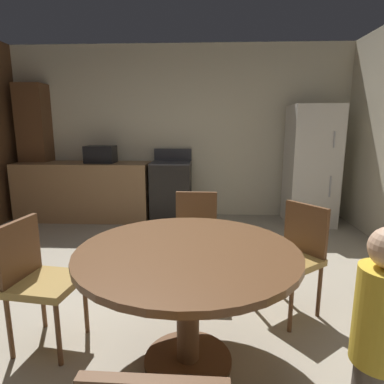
{
  "coord_description": "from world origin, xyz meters",
  "views": [
    {
      "loc": [
        0.46,
        -2.19,
        1.48
      ],
      "look_at": [
        0.3,
        1.06,
        0.8
      ],
      "focal_mm": 30.49,
      "sensor_mm": 36.0,
      "label": 1
    }
  ],
  "objects_px": {
    "chair_west": "(37,275)",
    "chair_north": "(196,234)",
    "microwave": "(101,154)",
    "dining_table": "(188,272)",
    "person_child": "(379,345)",
    "chair_northeast": "(295,252)",
    "oven_range": "(171,191)",
    "refrigerator": "(311,166)"
  },
  "relations": [
    {
      "from": "chair_west",
      "to": "chair_north",
      "type": "relative_size",
      "value": 1.0
    },
    {
      "from": "chair_north",
      "to": "microwave",
      "type": "bearing_deg",
      "value": -143.42
    },
    {
      "from": "dining_table",
      "to": "person_child",
      "type": "relative_size",
      "value": 1.21
    },
    {
      "from": "chair_northeast",
      "to": "chair_west",
      "type": "xyz_separation_m",
      "value": [
        -1.81,
        -0.49,
        0.0
      ]
    },
    {
      "from": "oven_range",
      "to": "person_child",
      "type": "height_order",
      "value": "oven_range"
    },
    {
      "from": "dining_table",
      "to": "person_child",
      "type": "xyz_separation_m",
      "value": [
        0.83,
        -0.57,
        -0.03
      ]
    },
    {
      "from": "chair_north",
      "to": "oven_range",
      "type": "bearing_deg",
      "value": -167.27
    },
    {
      "from": "refrigerator",
      "to": "dining_table",
      "type": "xyz_separation_m",
      "value": [
        -1.65,
        -3.1,
        -0.27
      ]
    },
    {
      "from": "microwave",
      "to": "refrigerator",
      "type": "bearing_deg",
      "value": -0.9
    },
    {
      "from": "chair_northeast",
      "to": "person_child",
      "type": "xyz_separation_m",
      "value": [
        0.03,
        -1.2,
        0.08
      ]
    },
    {
      "from": "oven_range",
      "to": "refrigerator",
      "type": "bearing_deg",
      "value": -1.47
    },
    {
      "from": "refrigerator",
      "to": "chair_north",
      "type": "relative_size",
      "value": 2.02
    },
    {
      "from": "oven_range",
      "to": "dining_table",
      "type": "xyz_separation_m",
      "value": [
        0.45,
        -3.15,
        0.14
      ]
    },
    {
      "from": "refrigerator",
      "to": "microwave",
      "type": "distance_m",
      "value": 3.19
    },
    {
      "from": "chair_west",
      "to": "microwave",
      "type": "bearing_deg",
      "value": 107.56
    },
    {
      "from": "microwave",
      "to": "dining_table",
      "type": "relative_size",
      "value": 0.33
    },
    {
      "from": "person_child",
      "to": "refrigerator",
      "type": "bearing_deg",
      "value": -68.02
    },
    {
      "from": "chair_northeast",
      "to": "chair_north",
      "type": "height_order",
      "value": "same"
    },
    {
      "from": "refrigerator",
      "to": "microwave",
      "type": "relative_size",
      "value": 4.0
    },
    {
      "from": "refrigerator",
      "to": "chair_northeast",
      "type": "relative_size",
      "value": 2.02
    },
    {
      "from": "refrigerator",
      "to": "chair_north",
      "type": "bearing_deg",
      "value": -128.28
    },
    {
      "from": "oven_range",
      "to": "chair_west",
      "type": "distance_m",
      "value": 3.07
    },
    {
      "from": "refrigerator",
      "to": "oven_range",
      "type": "bearing_deg",
      "value": 178.53
    },
    {
      "from": "dining_table",
      "to": "chair_north",
      "type": "height_order",
      "value": "chair_north"
    },
    {
      "from": "refrigerator",
      "to": "dining_table",
      "type": "distance_m",
      "value": 3.52
    },
    {
      "from": "microwave",
      "to": "chair_northeast",
      "type": "xyz_separation_m",
      "value": [
        2.33,
        -2.52,
        -0.53
      ]
    },
    {
      "from": "chair_northeast",
      "to": "chair_north",
      "type": "xyz_separation_m",
      "value": [
        -0.79,
        0.39,
        0.0
      ]
    },
    {
      "from": "chair_west",
      "to": "person_child",
      "type": "distance_m",
      "value": 1.97
    },
    {
      "from": "dining_table",
      "to": "refrigerator",
      "type": "bearing_deg",
      "value": 61.9
    },
    {
      "from": "chair_west",
      "to": "refrigerator",
      "type": "bearing_deg",
      "value": 55.72
    },
    {
      "from": "microwave",
      "to": "person_child",
      "type": "bearing_deg",
      "value": -57.57
    },
    {
      "from": "oven_range",
      "to": "dining_table",
      "type": "relative_size",
      "value": 0.83
    },
    {
      "from": "chair_northeast",
      "to": "chair_west",
      "type": "distance_m",
      "value": 1.87
    },
    {
      "from": "chair_north",
      "to": "person_child",
      "type": "xyz_separation_m",
      "value": [
        0.82,
        -1.59,
        0.08
      ]
    },
    {
      "from": "microwave",
      "to": "dining_table",
      "type": "bearing_deg",
      "value": -64.03
    },
    {
      "from": "chair_north",
      "to": "person_child",
      "type": "bearing_deg",
      "value": 27.91
    },
    {
      "from": "oven_range",
      "to": "microwave",
      "type": "bearing_deg",
      "value": -179.81
    },
    {
      "from": "dining_table",
      "to": "chair_northeast",
      "type": "height_order",
      "value": "chair_northeast"
    },
    {
      "from": "microwave",
      "to": "person_child",
      "type": "height_order",
      "value": "microwave"
    },
    {
      "from": "microwave",
      "to": "chair_west",
      "type": "xyz_separation_m",
      "value": [
        0.53,
        -3.01,
        -0.53
      ]
    },
    {
      "from": "oven_range",
      "to": "chair_west",
      "type": "xyz_separation_m",
      "value": [
        -0.56,
        -3.02,
        0.03
      ]
    },
    {
      "from": "microwave",
      "to": "chair_northeast",
      "type": "relative_size",
      "value": 0.51
    }
  ]
}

